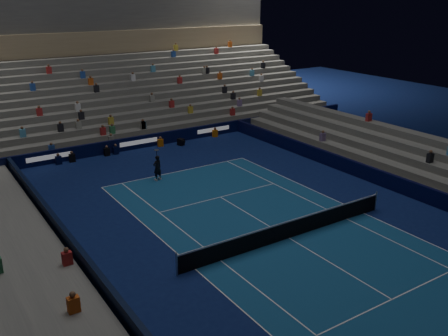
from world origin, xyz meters
name	(u,v)px	position (x,y,z in m)	size (l,w,h in m)	color
ground	(289,238)	(0.00, 0.00, 0.00)	(90.00, 90.00, 0.00)	#0D194E
court_surface	(289,238)	(0.00, 0.00, 0.01)	(10.97, 23.77, 0.01)	navy
sponsor_barrier_far	(138,142)	(0.00, 18.50, 0.50)	(44.00, 0.25, 1.00)	black
sponsor_barrier_east	(413,190)	(9.70, 0.00, 0.50)	(0.25, 37.00, 1.00)	black
sponsor_barrier_west	(104,288)	(-9.70, 0.00, 0.50)	(0.25, 37.00, 1.00)	black
grandstand_main	(95,88)	(0.00, 27.90, 3.38)	(44.00, 15.20, 11.20)	#62625E
grandstand_east	(448,173)	(13.17, 0.00, 0.92)	(5.00, 37.00, 2.50)	slate
grandstand_west	(11,308)	(-13.17, 0.00, 0.92)	(5.00, 37.00, 2.50)	slate
tennis_net	(289,229)	(0.00, 0.00, 0.50)	(12.90, 0.10, 1.10)	#B2B2B7
tennis_player	(157,168)	(-1.86, 11.18, 0.85)	(0.62, 0.41, 1.70)	black
broadcast_camera	(181,142)	(3.27, 17.37, 0.28)	(0.52, 0.90, 0.54)	black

